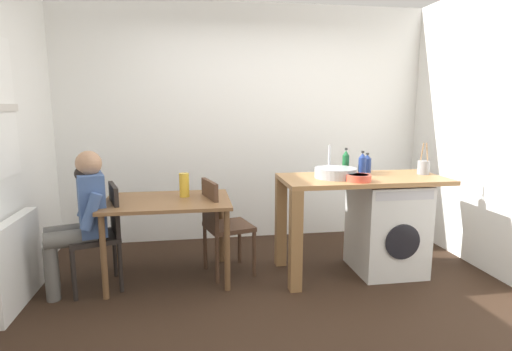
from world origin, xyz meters
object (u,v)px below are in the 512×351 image
object	(u,v)px
mixing_bowl	(359,177)
dining_table	(168,210)
chair_person_seat	(103,230)
bottle_squat_brown	(362,164)
chair_opposite	(221,221)
bottle_tall_green	(346,162)
bottle_clear_small	(367,164)
vase	(184,185)
utensil_crock	(423,167)
washing_machine	(387,227)
seated_person	(81,214)

from	to	relation	value
mixing_bowl	dining_table	bearing A→B (deg)	168.49
chair_person_seat	bottle_squat_brown	xyz separation A→B (m)	(2.36, 0.06, 0.51)
chair_opposite	bottle_tall_green	distance (m)	1.31
bottle_clear_small	vase	size ratio (longest dim) A/B	0.87
chair_opposite	utensil_crock	world-z (taller)	utensil_crock
bottle_tall_green	utensil_crock	bearing A→B (deg)	-12.26
bottle_clear_small	bottle_squat_brown	bearing A→B (deg)	-129.16
washing_machine	mixing_bowl	xyz separation A→B (m)	(-0.39, -0.20, 0.52)
bottle_squat_brown	bottle_clear_small	size ratio (longest dim) A/B	1.19
bottle_squat_brown	seated_person	bearing A→B (deg)	-177.56
washing_machine	utensil_crock	size ratio (longest dim) A/B	2.87
chair_opposite	chair_person_seat	bearing A→B (deg)	-99.33
dining_table	seated_person	xyz separation A→B (m)	(-0.70, -0.13, 0.03)
chair_person_seat	bottle_clear_small	distance (m)	2.52
chair_person_seat	washing_machine	distance (m)	2.58
seated_person	vase	xyz separation A→B (m)	(0.85, 0.23, 0.18)
chair_person_seat	mixing_bowl	world-z (taller)	mixing_bowl
mixing_bowl	washing_machine	bearing A→B (deg)	26.94
seated_person	vase	distance (m)	0.90
dining_table	seated_person	size ratio (longest dim) A/B	0.92
chair_person_seat	bottle_tall_green	distance (m)	2.30
bottle_tall_green	washing_machine	bearing A→B (deg)	-30.75
seated_person	bottle_squat_brown	world-z (taller)	seated_person
seated_person	bottle_tall_green	xyz separation A→B (m)	(2.39, 0.20, 0.36)
chair_person_seat	utensil_crock	xyz separation A→B (m)	(2.95, -0.01, 0.48)
chair_opposite	seated_person	bearing A→B (deg)	-97.81
chair_opposite	dining_table	bearing A→B (deg)	-101.71
chair_person_seat	bottle_clear_small	world-z (taller)	bottle_clear_small
seated_person	bottle_squat_brown	xyz separation A→B (m)	(2.52, 0.11, 0.35)
dining_table	bottle_squat_brown	xyz separation A→B (m)	(1.81, -0.02, 0.38)
washing_machine	bottle_tall_green	bearing A→B (deg)	149.25
bottle_tall_green	mixing_bowl	xyz separation A→B (m)	(-0.04, -0.41, -0.08)
dining_table	seated_person	distance (m)	0.71
vase	utensil_crock	bearing A→B (deg)	-4.69
bottle_clear_small	bottle_tall_green	bearing A→B (deg)	-170.44
washing_machine	mixing_bowl	distance (m)	0.68
washing_machine	bottle_squat_brown	size ratio (longest dim) A/B	3.80
mixing_bowl	vase	bearing A→B (deg)	163.78
seated_person	bottle_tall_green	world-z (taller)	seated_person
bottle_squat_brown	bottle_tall_green	bearing A→B (deg)	145.44
washing_machine	seated_person	bearing A→B (deg)	179.76
bottle_tall_green	bottle_clear_small	distance (m)	0.24
chair_opposite	bottle_squat_brown	bearing A→B (deg)	72.56
bottle_tall_green	vase	world-z (taller)	bottle_tall_green
dining_table	bottle_tall_green	world-z (taller)	bottle_tall_green
dining_table	chair_person_seat	bearing A→B (deg)	-171.92
seated_person	mixing_bowl	xyz separation A→B (m)	(2.35, -0.21, 0.28)
mixing_bowl	utensil_crock	distance (m)	0.80
seated_person	bottle_tall_green	bearing A→B (deg)	-102.57
chair_opposite	bottle_clear_small	world-z (taller)	bottle_clear_small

